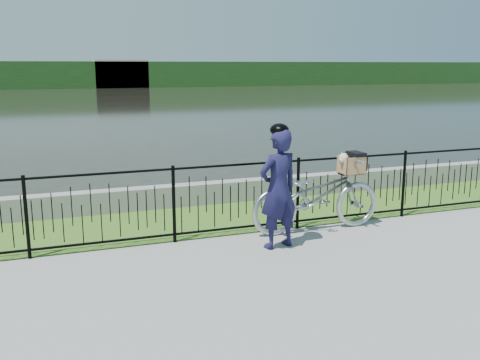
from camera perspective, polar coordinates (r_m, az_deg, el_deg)
name	(u,v)px	position (r m, az deg, el deg)	size (l,w,h in m)	color
ground	(281,272)	(6.87, 4.44, -9.72)	(120.00, 120.00, 0.00)	gray
grass_strip	(219,218)	(9.17, -2.30, -4.03)	(60.00, 2.00, 0.01)	#3F6820
water	(85,103)	(38.97, -16.23, 7.89)	(120.00, 120.00, 0.00)	black
quay_wall	(202,194)	(10.05, -4.05, -1.45)	(60.00, 0.30, 0.40)	gray
fence	(238,199)	(8.11, -0.17, -2.00)	(14.00, 0.06, 1.15)	black
far_treeline	(66,75)	(65.86, -18.04, 10.63)	(120.00, 6.00, 3.00)	#20461A
far_building_right	(121,74)	(64.88, -12.60, 11.00)	(6.00, 3.00, 3.20)	#A99B87
bicycle_rig	(317,195)	(8.42, 8.22, -1.58)	(2.16, 0.75, 1.24)	#A6ACB2
cyclist	(278,187)	(7.52, 4.12, -0.79)	(0.70, 0.54, 1.77)	#161439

